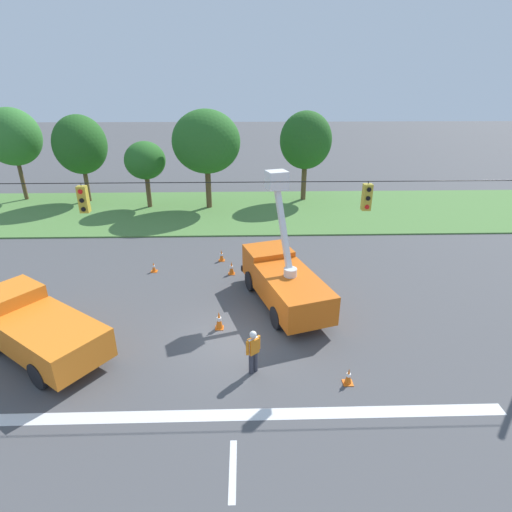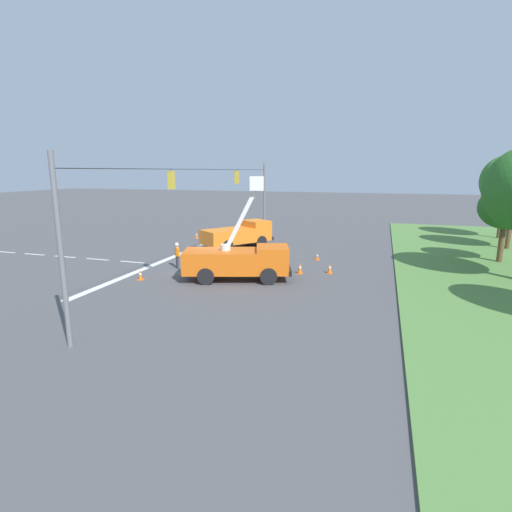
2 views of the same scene
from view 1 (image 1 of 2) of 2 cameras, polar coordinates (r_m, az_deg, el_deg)
ground_plane at (r=17.10m, az=-2.80°, el=-11.60°), size 200.00×200.00×0.00m
grass_verge at (r=33.45m, az=-2.28°, el=6.52°), size 56.00×12.00×0.10m
lane_markings at (r=12.85m, az=-3.27°, el=-26.41°), size 17.60×15.25×0.01m
signal_gantry at (r=15.06m, az=-3.33°, el=1.73°), size 26.20×0.33×7.20m
tree_far_west at (r=41.22m, az=-31.47°, el=14.29°), size 4.71×4.43×7.98m
tree_west at (r=38.10m, az=-23.83°, el=14.33°), size 4.38×4.62×7.45m
tree_centre at (r=34.66m, az=-15.56°, el=12.98°), size 3.29×3.60×5.52m
tree_east at (r=33.35m, az=-7.12°, el=15.85°), size 5.46×4.86×7.99m
tree_far_east at (r=35.84m, az=7.12°, el=16.03°), size 4.46×3.84×7.71m
utility_truck_bucket_lift at (r=18.94m, az=3.92°, el=-3.23°), size 4.12×6.81×6.20m
utility_truck_support_near at (r=17.82m, az=-28.89°, el=-8.90°), size 6.36×5.54×2.22m
road_worker at (r=14.78m, az=-0.41°, el=-13.19°), size 0.53×0.45×1.77m
traffic_cone_foreground_left at (r=23.93m, az=-4.95°, el=0.08°), size 0.36×0.36×0.70m
traffic_cone_foreground_right at (r=22.22m, az=-3.52°, el=-1.70°), size 0.36×0.36×0.76m
traffic_cone_mid_right at (r=17.52m, az=-5.30°, el=-9.11°), size 0.36×0.36×0.83m
traffic_cone_near_bucket at (r=15.07m, az=13.07°, el=-16.39°), size 0.36×0.36×0.65m
traffic_cone_lane_edge_a at (r=23.23m, az=-14.40°, el=-1.55°), size 0.36×0.36×0.59m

